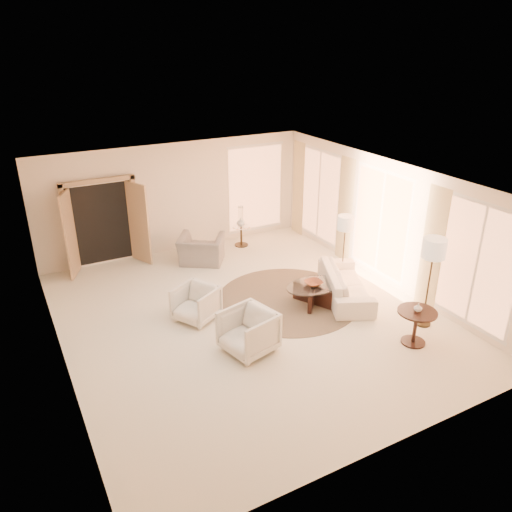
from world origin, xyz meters
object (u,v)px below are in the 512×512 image
coffee_table (313,292)px  side_vase (241,222)px  end_table (416,321)px  end_vase (418,308)px  armchair_left (196,302)px  side_table (241,234)px  floor_lamp_near (345,226)px  sofa (345,284)px  armchair_right (248,330)px  accent_chair (201,245)px  bowl (313,283)px  floor_lamp_far (434,252)px

coffee_table → side_vase: (0.12, 3.58, 0.39)m
end_table → end_vase: bearing=0.0°
armchair_left → side_table: size_ratio=1.41×
end_table → floor_lamp_near: bearing=80.4°
floor_lamp_near → side_vase: (-1.17, 2.89, -0.64)m
end_table → side_vase: bearing=97.0°
armchair_left → end_vase: bearing=20.1°
end_table → side_vase: side_vase is taller
coffee_table → side_vase: bearing=88.0°
sofa → side_vase: 3.71m
end_table → armchair_right: bearing=156.4°
floor_lamp_near → end_vase: 2.88m
armchair_left → accent_chair: bearing=125.3°
accent_chair → side_table: size_ratio=1.95×
accent_chair → side_table: bearing=-125.4°
armchair_left → armchair_right: armchair_right is taller
accent_chair → floor_lamp_near: size_ratio=0.70×
coffee_table → armchair_right: bearing=-156.3°
armchair_right → end_table: armchair_right is taller
bowl → end_table: bearing=-68.7°
sofa → armchair_right: 2.91m
coffee_table → end_table: size_ratio=1.90×
floor_lamp_near → bowl: floor_lamp_near is taller
sofa → armchair_right: bearing=131.1°
sofa → coffee_table: (-0.81, 0.05, -0.03)m
sofa → armchair_left: bearing=103.4°
floor_lamp_far → end_table: bearing=-148.2°
sofa → side_vase: size_ratio=8.65×
coffee_table → floor_lamp_far: bearing=-49.2°
armchair_left → armchair_right: 1.52m
side_table → side_vase: (0.00, 0.00, 0.34)m
coffee_table → end_table: end_table is taller
sofa → end_vase: size_ratio=13.72×
accent_chair → floor_lamp_near: floor_lamp_near is taller
sofa → coffee_table: bearing=111.1°
side_table → side_vase: size_ratio=2.25×
end_vase → armchair_left: bearing=140.0°
coffee_table → side_table: size_ratio=2.45×
armchair_left → floor_lamp_near: bearing=61.6°
side_table → floor_lamp_near: bearing=-68.0°
sofa → floor_lamp_near: 1.33m
side_table → bowl: 3.59m
floor_lamp_near → floor_lamp_far: floor_lamp_far is taller
coffee_table → end_vase: 2.29m
armchair_left → side_table: bearing=110.1°
accent_chair → side_vase: (1.37, 0.52, 0.20)m
floor_lamp_far → bowl: (-1.46, 1.69, -1.05)m
sofa → end_table: (0.01, -2.04, 0.15)m
floor_lamp_near → bowl: 1.68m
coffee_table → end_vase: bearing=-68.7°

